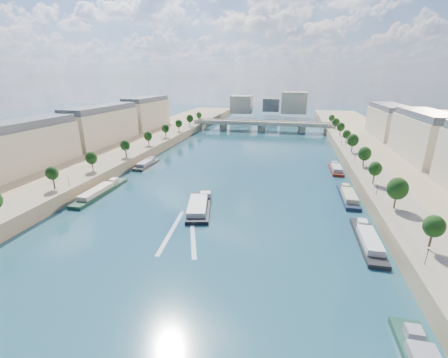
% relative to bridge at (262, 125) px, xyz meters
% --- Properties ---
extents(ground, '(700.00, 700.00, 0.00)m').
position_rel_bridge_xyz_m(ground, '(0.00, -129.81, -5.08)').
color(ground, '#0C2D36').
rests_on(ground, ground).
extents(quay_left, '(44.00, 520.00, 5.00)m').
position_rel_bridge_xyz_m(quay_left, '(-72.00, -129.81, -2.58)').
color(quay_left, '#9E8460').
rests_on(quay_left, ground).
extents(quay_right, '(44.00, 520.00, 5.00)m').
position_rel_bridge_xyz_m(quay_right, '(72.00, -129.81, -2.58)').
color(quay_right, '#9E8460').
rests_on(quay_right, ground).
extents(pave_left, '(14.00, 520.00, 0.10)m').
position_rel_bridge_xyz_m(pave_left, '(-57.00, -129.81, -0.03)').
color(pave_left, gray).
rests_on(pave_left, quay_left).
extents(pave_right, '(14.00, 520.00, 0.10)m').
position_rel_bridge_xyz_m(pave_right, '(57.00, -129.81, -0.03)').
color(pave_right, gray).
rests_on(pave_right, quay_right).
extents(trees_left, '(4.80, 268.80, 8.26)m').
position_rel_bridge_xyz_m(trees_left, '(-55.00, -127.81, 5.39)').
color(trees_left, '#382B1E').
rests_on(trees_left, ground).
extents(trees_right, '(4.80, 268.80, 8.26)m').
position_rel_bridge_xyz_m(trees_right, '(55.00, -119.81, 5.39)').
color(trees_right, '#382B1E').
rests_on(trees_right, ground).
extents(lamps_left, '(0.36, 200.36, 4.28)m').
position_rel_bridge_xyz_m(lamps_left, '(-52.50, -139.81, 2.70)').
color(lamps_left, black).
rests_on(lamps_left, ground).
extents(lamps_right, '(0.36, 200.36, 4.28)m').
position_rel_bridge_xyz_m(lamps_right, '(52.50, -124.81, 2.70)').
color(lamps_right, black).
rests_on(lamps_right, ground).
extents(buildings_left, '(16.00, 226.00, 23.20)m').
position_rel_bridge_xyz_m(buildings_left, '(-85.00, -117.81, 11.37)').
color(buildings_left, beige).
rests_on(buildings_left, ground).
extents(skyline, '(79.00, 42.00, 22.00)m').
position_rel_bridge_xyz_m(skyline, '(3.19, 89.72, 9.57)').
color(skyline, beige).
rests_on(skyline, ground).
extents(bridge, '(112.00, 12.00, 8.15)m').
position_rel_bridge_xyz_m(bridge, '(0.00, 0.00, 0.00)').
color(bridge, '#C1B79E').
rests_on(bridge, ground).
extents(tour_barge, '(12.53, 25.88, 3.58)m').
position_rel_bridge_xyz_m(tour_barge, '(-4.97, -157.42, -4.20)').
color(tour_barge, black).
rests_on(tour_barge, ground).
extents(wake, '(13.35, 25.98, 0.04)m').
position_rel_bridge_xyz_m(wake, '(-4.97, -174.09, -5.06)').
color(wake, silver).
rests_on(wake, ground).
extents(moored_barges_left, '(5.00, 162.79, 3.60)m').
position_rel_bridge_xyz_m(moored_barges_left, '(-45.50, -187.34, -4.24)').
color(moored_barges_left, '#1B203B').
rests_on(moored_barges_left, ground).
extents(moored_barges_right, '(5.00, 162.25, 3.60)m').
position_rel_bridge_xyz_m(moored_barges_right, '(45.50, -174.97, -4.24)').
color(moored_barges_right, black).
rests_on(moored_barges_right, ground).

